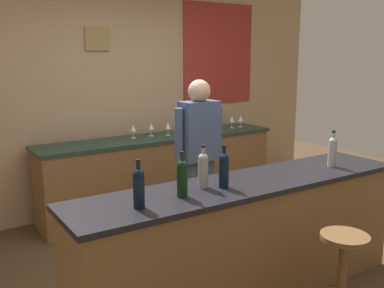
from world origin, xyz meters
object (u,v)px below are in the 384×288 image
at_px(wine_bottle_c, 203,169).
at_px(wine_bottle_a, 139,186).
at_px(wine_glass_d, 232,120).
at_px(bartender, 199,152).
at_px(bar_stool, 343,266).
at_px(wine_bottle_b, 182,177).
at_px(wine_glass_c, 168,126).
at_px(wine_glass_a, 133,129).
at_px(wine_glass_e, 241,119).
at_px(wine_bottle_e, 333,151).
at_px(wine_glass_b, 151,127).
at_px(wine_bottle_d, 224,169).

bearing_deg(wine_bottle_c, wine_bottle_a, -166.88).
bearing_deg(wine_bottle_a, wine_glass_d, 41.75).
relative_size(bartender, bar_stool, 2.38).
height_order(wine_bottle_b, wine_glass_c, wine_bottle_b).
relative_size(bartender, wine_glass_a, 10.45).
bearing_deg(wine_glass_a, bar_stool, -86.17).
distance_m(wine_bottle_c, wine_glass_a, 2.11).
bearing_deg(wine_glass_a, wine_bottle_b, -107.30).
distance_m(wine_bottle_a, wine_bottle_c, 0.58).
height_order(bartender, wine_glass_d, bartender).
bearing_deg(wine_glass_e, wine_bottle_e, -109.12).
bearing_deg(bar_stool, wine_bottle_a, 153.16).
distance_m(bar_stool, wine_glass_d, 3.05).
xyz_separation_m(bar_stool, wine_bottle_e, (0.61, 0.64, 0.60)).
bearing_deg(wine_glass_b, bar_stool, -90.95).
xyz_separation_m(wine_bottle_d, wine_bottle_e, (1.12, -0.02, 0.00)).
bearing_deg(wine_bottle_b, bartender, 51.10).
bearing_deg(wine_bottle_c, wine_bottle_d, -30.94).
distance_m(wine_bottle_e, wine_glass_d, 2.19).
bearing_deg(wine_glass_d, bartender, -138.73).
height_order(bar_stool, wine_glass_e, wine_glass_e).
bearing_deg(bar_stool, bartender, 92.00).
relative_size(bar_stool, wine_glass_d, 4.39).
height_order(bar_stool, wine_glass_a, wine_glass_a).
bearing_deg(wine_glass_c, wine_bottle_a, -123.84).
relative_size(wine_bottle_b, wine_bottle_c, 1.00).
xyz_separation_m(wine_bottle_e, wine_glass_a, (-0.80, 2.17, -0.05)).
bearing_deg(wine_bottle_a, bartender, 42.28).
bearing_deg(bartender, wine_glass_d, 41.27).
xyz_separation_m(bar_stool, wine_glass_d, (1.20, 2.75, 0.55)).
relative_size(wine_bottle_a, wine_bottle_d, 1.00).
bearing_deg(wine_bottle_e, wine_glass_a, 110.29).
height_order(bartender, wine_bottle_b, bartender).
height_order(wine_bottle_a, wine_glass_d, wine_bottle_a).
height_order(bartender, bar_stool, bartender).
relative_size(wine_bottle_a, wine_bottle_b, 1.00).
relative_size(bar_stool, wine_glass_c, 4.39).
distance_m(wine_bottle_a, wine_bottle_d, 0.69).
distance_m(wine_bottle_b, wine_bottle_e, 1.47).
xyz_separation_m(wine_glass_a, wine_glass_b, (0.23, 0.00, 0.00)).
height_order(wine_bottle_e, wine_glass_a, wine_bottle_e).
xyz_separation_m(wine_bottle_b, wine_glass_a, (0.67, 2.16, -0.05)).
bearing_deg(wine_bottle_e, wine_bottle_c, 175.42).
bearing_deg(wine_bottle_b, wine_bottle_a, -173.04).
xyz_separation_m(bartender, wine_glass_b, (0.10, 1.17, 0.07)).
bearing_deg(wine_glass_e, wine_bottle_c, -134.57).
relative_size(bar_stool, wine_bottle_e, 2.22).
bearing_deg(wine_glass_d, wine_bottle_a, -138.25).
bearing_deg(wine_bottle_b, bar_stool, -36.95).
xyz_separation_m(wine_bottle_d, wine_glass_a, (0.32, 2.14, -0.05)).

